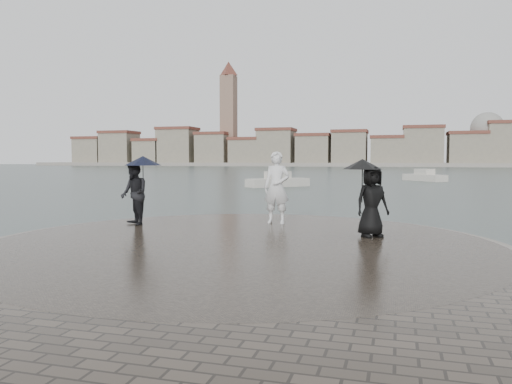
% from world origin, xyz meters
% --- Properties ---
extents(ground, '(400.00, 400.00, 0.00)m').
position_xyz_m(ground, '(0.00, 0.00, 0.00)').
color(ground, '#2B3835').
rests_on(ground, ground).
extents(kerb_ring, '(12.50, 12.50, 0.32)m').
position_xyz_m(kerb_ring, '(0.00, 3.50, 0.16)').
color(kerb_ring, gray).
rests_on(kerb_ring, ground).
extents(quay_tip, '(11.90, 11.90, 0.36)m').
position_xyz_m(quay_tip, '(0.00, 3.50, 0.18)').
color(quay_tip, '#2D261E').
rests_on(quay_tip, ground).
extents(statue, '(0.81, 0.54, 2.18)m').
position_xyz_m(statue, '(0.04, 6.95, 1.45)').
color(statue, white).
rests_on(statue, quay_tip).
extents(visitor_left, '(1.38, 1.22, 2.04)m').
position_xyz_m(visitor_left, '(-3.88, 5.48, 1.51)').
color(visitor_left, black).
rests_on(visitor_left, quay_tip).
extents(visitor_right, '(1.28, 1.09, 1.95)m').
position_xyz_m(visitor_right, '(2.88, 5.07, 1.47)').
color(visitor_right, black).
rests_on(visitor_right, quay_tip).
extents(far_skyline, '(260.00, 20.00, 37.00)m').
position_xyz_m(far_skyline, '(-6.29, 160.71, 5.61)').
color(far_skyline, gray).
rests_on(far_skyline, ground).
extents(boats, '(17.22, 20.61, 1.50)m').
position_xyz_m(boats, '(0.04, 40.92, 0.38)').
color(boats, beige).
rests_on(boats, ground).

